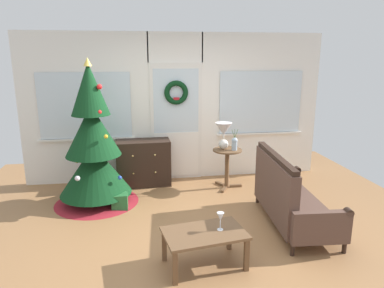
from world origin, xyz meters
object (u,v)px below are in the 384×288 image
(side_table, at_px, (227,161))
(wine_glass, at_px, (220,217))
(table_lamp, at_px, (224,132))
(dresser_cabinet, at_px, (144,163))
(coffee_table, at_px, (204,237))
(flower_vase, at_px, (234,143))
(gift_box, at_px, (120,201))
(christmas_tree, at_px, (94,151))
(settee_sofa, at_px, (288,198))

(side_table, distance_m, wine_glass, 2.25)
(side_table, distance_m, table_lamp, 0.48)
(dresser_cabinet, distance_m, coffee_table, 2.61)
(flower_vase, xyz_separation_m, gift_box, (-1.84, -0.53, -0.67))
(dresser_cabinet, xyz_separation_m, coffee_table, (0.58, -2.54, -0.06))
(flower_vase, bearing_deg, coffee_table, -112.88)
(flower_vase, bearing_deg, christmas_tree, -173.70)
(gift_box, bearing_deg, side_table, 18.74)
(dresser_cabinet, relative_size, coffee_table, 1.00)
(table_lamp, xyz_separation_m, flower_vase, (0.16, -0.10, -0.17))
(christmas_tree, height_order, table_lamp, christmas_tree)
(gift_box, bearing_deg, dresser_cabinet, 68.84)
(christmas_tree, height_order, settee_sofa, christmas_tree)
(side_table, height_order, coffee_table, side_table)
(settee_sofa, distance_m, flower_vase, 1.47)
(christmas_tree, xyz_separation_m, gift_box, (0.35, -0.29, -0.69))
(table_lamp, bearing_deg, dresser_cabinet, 166.13)
(dresser_cabinet, bearing_deg, flower_vase, -16.07)
(dresser_cabinet, bearing_deg, gift_box, -111.16)
(dresser_cabinet, distance_m, wine_glass, 2.63)
(flower_vase, relative_size, wine_glass, 1.79)
(flower_vase, relative_size, gift_box, 1.54)
(side_table, bearing_deg, gift_box, -161.26)
(settee_sofa, xyz_separation_m, gift_box, (-2.19, 0.84, -0.26))
(dresser_cabinet, distance_m, table_lamp, 1.46)
(flower_vase, xyz_separation_m, wine_glass, (-0.72, -2.10, -0.26))
(christmas_tree, xyz_separation_m, flower_vase, (2.19, 0.24, -0.02))
(christmas_tree, bearing_deg, side_table, 8.22)
(table_lamp, relative_size, gift_box, 1.94)
(side_table, bearing_deg, table_lamp, 146.31)
(dresser_cabinet, relative_size, table_lamp, 2.07)
(flower_vase, height_order, wine_glass, flower_vase)
(settee_sofa, relative_size, table_lamp, 3.69)
(side_table, distance_m, coffee_table, 2.32)
(settee_sofa, bearing_deg, side_table, 107.40)
(side_table, distance_m, flower_vase, 0.33)
(table_lamp, bearing_deg, flower_vase, -32.01)
(settee_sofa, height_order, gift_box, settee_sofa)
(dresser_cabinet, xyz_separation_m, flower_vase, (1.47, -0.42, 0.39))
(wine_glass, bearing_deg, settee_sofa, 34.29)
(settee_sofa, distance_m, side_table, 1.50)
(christmas_tree, bearing_deg, wine_glass, -51.58)
(coffee_table, xyz_separation_m, wine_glass, (0.17, 0.02, 0.20))
(settee_sofa, height_order, side_table, settee_sofa)
(settee_sofa, distance_m, table_lamp, 1.65)
(side_table, xyz_separation_m, flower_vase, (0.10, -0.06, 0.31))
(coffee_table, bearing_deg, side_table, 69.97)
(christmas_tree, xyz_separation_m, settee_sofa, (2.54, -1.12, -0.43))
(dresser_cabinet, relative_size, side_table, 1.37)
(dresser_cabinet, bearing_deg, settee_sofa, -44.57)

